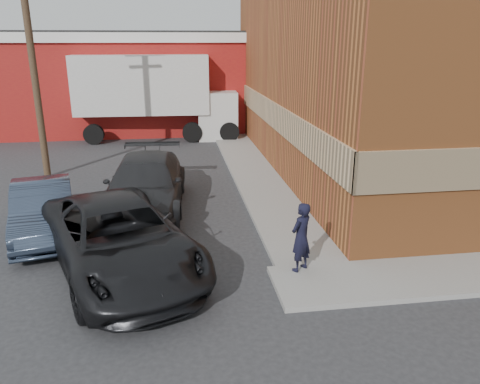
{
  "coord_description": "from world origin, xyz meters",
  "views": [
    {
      "loc": [
        -2.54,
        -9.62,
        5.16
      ],
      "look_at": [
        -0.91,
        1.59,
        1.46
      ],
      "focal_mm": 35.0,
      "sensor_mm": 36.0,
      "label": 1
    }
  ],
  "objects_px": {
    "brick_building": "(441,52)",
    "sedan": "(43,209)",
    "utility_pole": "(31,51)",
    "suv_a": "(119,239)",
    "warehouse": "(112,80)",
    "suv_b": "(146,185)",
    "box_truck": "(160,91)",
    "man": "(301,237)"
  },
  "relations": [
    {
      "from": "brick_building",
      "to": "sedan",
      "type": "distance_m",
      "value": 16.29
    },
    {
      "from": "utility_pole",
      "to": "suv_a",
      "type": "distance_m",
      "value": 10.04
    },
    {
      "from": "warehouse",
      "to": "suv_b",
      "type": "relative_size",
      "value": 2.83
    },
    {
      "from": "suv_a",
      "to": "box_truck",
      "type": "distance_m",
      "value": 15.57
    },
    {
      "from": "warehouse",
      "to": "box_truck",
      "type": "xyz_separation_m",
      "value": [
        2.86,
        -4.04,
        -0.27
      ]
    },
    {
      "from": "warehouse",
      "to": "suv_b",
      "type": "height_order",
      "value": "warehouse"
    },
    {
      "from": "warehouse",
      "to": "brick_building",
      "type": "bearing_deg",
      "value": -37.2
    },
    {
      "from": "brick_building",
      "to": "man",
      "type": "height_order",
      "value": "brick_building"
    },
    {
      "from": "sedan",
      "to": "box_truck",
      "type": "relative_size",
      "value": 0.49
    },
    {
      "from": "warehouse",
      "to": "sedan",
      "type": "bearing_deg",
      "value": -90.5
    },
    {
      "from": "utility_pole",
      "to": "man",
      "type": "relative_size",
      "value": 5.55
    },
    {
      "from": "suv_a",
      "to": "box_truck",
      "type": "bearing_deg",
      "value": 66.02
    },
    {
      "from": "utility_pole",
      "to": "man",
      "type": "xyz_separation_m",
      "value": [
        7.71,
        -9.25,
        -3.82
      ]
    },
    {
      "from": "warehouse",
      "to": "suv_a",
      "type": "xyz_separation_m",
      "value": [
        2.14,
        -19.5,
        -1.99
      ]
    },
    {
      "from": "suv_b",
      "to": "box_truck",
      "type": "bearing_deg",
      "value": 91.99
    },
    {
      "from": "sedan",
      "to": "suv_a",
      "type": "relative_size",
      "value": 0.75
    },
    {
      "from": "brick_building",
      "to": "box_truck",
      "type": "xyz_separation_m",
      "value": [
        -11.63,
        6.97,
        -2.14
      ]
    },
    {
      "from": "utility_pole",
      "to": "suv_a",
      "type": "height_order",
      "value": "utility_pole"
    },
    {
      "from": "suv_a",
      "to": "suv_b",
      "type": "height_order",
      "value": "suv_b"
    },
    {
      "from": "brick_building",
      "to": "sedan",
      "type": "relative_size",
      "value": 4.12
    },
    {
      "from": "man",
      "to": "box_truck",
      "type": "relative_size",
      "value": 0.18
    },
    {
      "from": "man",
      "to": "utility_pole",
      "type": "bearing_deg",
      "value": -87.49
    },
    {
      "from": "utility_pole",
      "to": "sedan",
      "type": "xyz_separation_m",
      "value": [
        1.35,
        -5.94,
        -4.02
      ]
    },
    {
      "from": "utility_pole",
      "to": "suv_b",
      "type": "relative_size",
      "value": 1.56
    },
    {
      "from": "utility_pole",
      "to": "box_truck",
      "type": "bearing_deg",
      "value": 57.93
    },
    {
      "from": "man",
      "to": "brick_building",
      "type": "bearing_deg",
      "value": -169.17
    },
    {
      "from": "utility_pole",
      "to": "suv_b",
      "type": "distance_m",
      "value": 7.15
    },
    {
      "from": "suv_a",
      "to": "box_truck",
      "type": "relative_size",
      "value": 0.66
    },
    {
      "from": "warehouse",
      "to": "man",
      "type": "height_order",
      "value": "warehouse"
    },
    {
      "from": "brick_building",
      "to": "suv_b",
      "type": "height_order",
      "value": "brick_building"
    },
    {
      "from": "utility_pole",
      "to": "box_truck",
      "type": "xyz_separation_m",
      "value": [
        4.36,
        6.96,
        -2.2
      ]
    },
    {
      "from": "utility_pole",
      "to": "suv_b",
      "type": "bearing_deg",
      "value": -47.44
    },
    {
      "from": "brick_building",
      "to": "suv_a",
      "type": "distance_m",
      "value": 15.49
    },
    {
      "from": "box_truck",
      "to": "man",
      "type": "bearing_deg",
      "value": -75.95
    },
    {
      "from": "warehouse",
      "to": "sedan",
      "type": "xyz_separation_m",
      "value": [
        -0.15,
        -16.94,
        -2.08
      ]
    },
    {
      "from": "brick_building",
      "to": "warehouse",
      "type": "distance_m",
      "value": 18.3
    },
    {
      "from": "brick_building",
      "to": "suv_b",
      "type": "distance_m",
      "value": 13.3
    },
    {
      "from": "brick_building",
      "to": "man",
      "type": "distance_m",
      "value": 12.97
    },
    {
      "from": "brick_building",
      "to": "utility_pole",
      "type": "xyz_separation_m",
      "value": [
        -16.0,
        0.0,
        0.06
      ]
    },
    {
      "from": "box_truck",
      "to": "brick_building",
      "type": "bearing_deg",
      "value": -28.54
    },
    {
      "from": "suv_b",
      "to": "box_truck",
      "type": "xyz_separation_m",
      "value": [
        0.32,
        11.37,
        1.71
      ]
    },
    {
      "from": "warehouse",
      "to": "man",
      "type": "distance_m",
      "value": 21.27
    }
  ]
}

